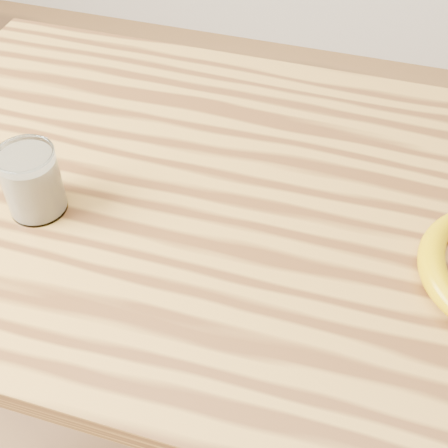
# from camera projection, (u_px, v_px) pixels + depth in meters

# --- Properties ---
(table) EXTENTS (1.20, 0.80, 0.90)m
(table) POSITION_uv_depth(u_px,v_px,m) (225.00, 251.00, 1.06)
(table) COLOR #AC7B33
(table) RESTS_ON ground
(smoothie_glass) EXTENTS (0.09, 0.09, 0.11)m
(smoothie_glass) POSITION_uv_depth(u_px,v_px,m) (32.00, 182.00, 0.91)
(smoothie_glass) COLOR white
(smoothie_glass) RESTS_ON table
(banana) EXTENTS (0.16, 0.32, 0.04)m
(banana) POSITION_uv_depth(u_px,v_px,m) (431.00, 264.00, 0.84)
(banana) COLOR #C79D00
(banana) RESTS_ON table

